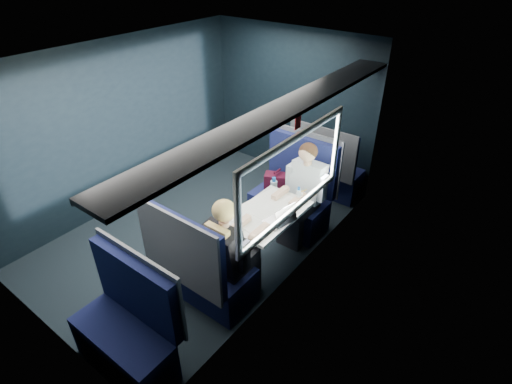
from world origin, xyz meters
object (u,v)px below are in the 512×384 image
Objects in this scene: laptop at (281,219)px; seat_bay_near at (292,196)px; cup at (300,196)px; seat_row_front at (326,170)px; seat_row_back at (129,329)px; man at (303,189)px; bottle_small at (298,195)px; seat_bay_far at (201,270)px; woman at (229,248)px; table at (265,217)px.

seat_bay_near is at bearing 115.65° from laptop.
cup is at bearing 99.74° from laptop.
laptop is (0.44, -1.87, 0.39)m from seat_row_front.
seat_row_back is 2.53m from man.
laptop is 0.47m from bottle_small.
woman is (0.25, 0.17, 0.31)m from seat_bay_far.
man is (0.25, -1.10, 0.31)m from seat_row_front.
laptop is (0.26, -0.07, 0.14)m from table.
man is 1.41m from woman.
seat_row_front is (0.00, 2.67, -0.00)m from seat_bay_far.
woman reaches higher than table.
woman is at bearing 33.82° from seat_bay_far.
seat_row_front is 1.45m from cup.
seat_bay_far is at bearing -89.67° from seat_bay_near.
cup is (-0.09, 0.51, -0.01)m from laptop.
man is at bearing 90.00° from woman.
seat_bay_near is 0.73m from bottle_small.
seat_bay_near is 1.75m from seat_bay_far.
seat_bay_near is 1.09× the size of seat_row_back.
bottle_small is 2.10× the size of cup.
laptop is at bearing -64.35° from seat_bay_near.
table is at bearing 78.22° from seat_bay_far.
seat_bay_far reaches higher than seat_row_front.
laptop is (0.45, -0.94, 0.38)m from seat_bay_near.
seat_row_front is 3.59m from seat_row_back.
seat_row_back is at bearing -99.43° from bottle_small.
laptop is 0.51m from cup.
man and woman have the same top height.
table is at bearing 84.20° from seat_row_back.
man is (0.07, 0.70, 0.06)m from table.
woman reaches higher than seat_bay_near.
man is at bearing 104.04° from laptop.
bottle_small is (0.37, -0.48, 0.41)m from seat_bay_near.
table is 0.70m from man.
woman is at bearing -80.65° from seat_bay_near.
bottle_small is at bearing -79.47° from cup.
seat_row_front is 0.88× the size of woman.
seat_bay_far is at bearing -99.03° from man.
woman is at bearing -95.89° from bottle_small.
seat_bay_far is at bearing -101.78° from table.
seat_row_front is at bearing 90.00° from seat_row_back.
seat_bay_far is at bearing -106.00° from bottle_small.
seat_bay_far is 1.09× the size of seat_row_front.
laptop reaches higher than table.
laptop is at bearing -14.86° from table.
seat_bay_near is 1.09× the size of seat_row_front.
seat_bay_far is 0.92m from seat_row_back.
seat_bay_far reaches higher than cup.
seat_bay_near is at bearing -90.63° from seat_row_front.
man is at bearing 110.33° from bottle_small.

